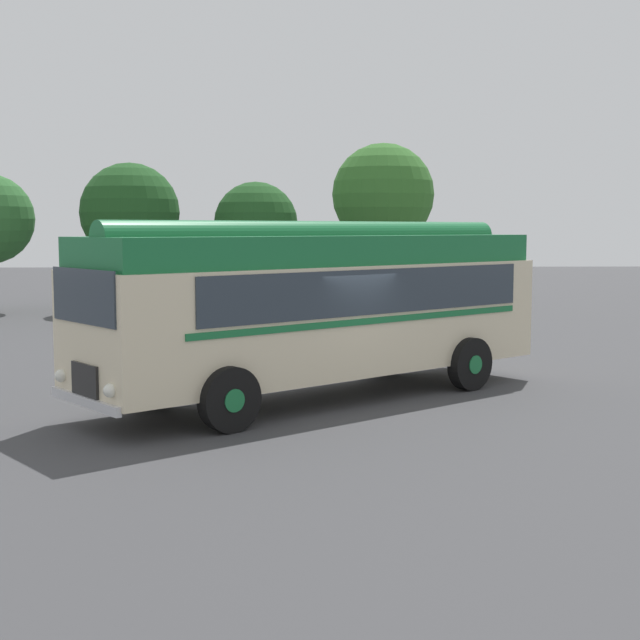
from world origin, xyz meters
The scene contains 7 objects.
ground_plane centered at (0.00, 0.00, 0.00)m, with size 120.00×120.00×0.00m, color #3D3D3F.
vintage_bus centered at (-0.14, 0.43, 1.89)m, with size 9.47×8.10×3.49m.
car_near_left centered at (-2.13, 12.32, 0.85)m, with size 2.11×4.27×1.66m.
car_mid_left centered at (0.46, 12.87, 0.85)m, with size 2.05×4.25×1.66m.
tree_left_of_centre centered at (-7.21, 19.27, 3.97)m, with size 3.97×3.97×5.96m.
tree_centre centered at (-2.05, 19.52, 3.48)m, with size 3.41×3.41×5.23m.
tree_right_of_centre centered at (3.18, 20.35, 4.80)m, with size 4.26×4.26×6.88m.
Camera 1 is at (-0.85, -16.95, 3.36)m, focal length 50.00 mm.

